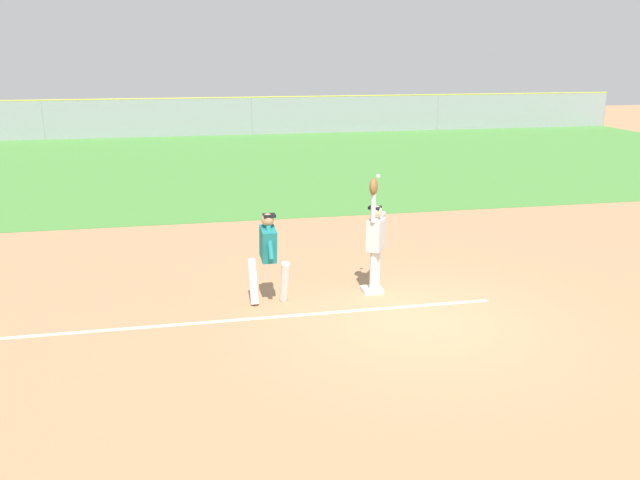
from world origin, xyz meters
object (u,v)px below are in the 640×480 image
(parked_car_green, at_px, (85,119))
(baseball, at_px, (378,176))
(fielder, at_px, (375,236))
(parked_car_red, at_px, (388,113))
(runner, at_px, (268,252))
(first_base, at_px, (372,290))
(parked_car_silver, at_px, (298,115))
(parked_car_white, at_px, (199,116))

(parked_car_green, bearing_deg, baseball, -79.71)
(fielder, distance_m, parked_car_red, 30.86)
(runner, bearing_deg, first_base, 4.12)
(first_base, distance_m, fielder, 1.08)
(first_base, height_order, parked_car_red, parked_car_red)
(baseball, bearing_deg, parked_car_red, 72.33)
(baseball, xyz_separation_m, parked_car_silver, (3.49, 29.08, -1.60))
(runner, height_order, parked_car_green, runner)
(baseball, distance_m, parked_car_red, 30.85)
(runner, relative_size, parked_car_white, 0.38)
(parked_car_white, xyz_separation_m, parked_car_red, (11.80, -0.33, 0.00))
(fielder, distance_m, parked_car_green, 30.75)
(runner, xyz_separation_m, parked_car_green, (-6.86, 29.61, -0.32))
(first_base, xyz_separation_m, baseball, (0.08, 0.03, 2.23))
(first_base, relative_size, parked_car_white, 0.08)
(parked_car_white, height_order, parked_car_silver, same)
(parked_car_silver, bearing_deg, first_base, -102.92)
(runner, relative_size, parked_car_red, 0.38)
(runner, relative_size, parked_car_silver, 0.38)
(baseball, distance_m, parked_car_green, 30.76)
(parked_car_white, bearing_deg, fielder, -80.99)
(fielder, xyz_separation_m, parked_car_green, (-8.95, 29.42, -0.45))
(baseball, height_order, parked_car_white, baseball)
(parked_car_red, bearing_deg, parked_car_green, 175.04)
(parked_car_white, bearing_deg, parked_car_red, 2.77)
(first_base, relative_size, baseball, 5.14)
(first_base, distance_m, parked_car_silver, 29.33)
(runner, bearing_deg, parked_car_green, 101.51)
(parked_car_silver, bearing_deg, baseball, -102.78)
(parked_car_silver, bearing_deg, parked_car_white, 168.17)
(runner, bearing_deg, fielder, 3.72)
(first_base, distance_m, parked_car_white, 29.82)
(baseball, xyz_separation_m, parked_car_white, (-2.44, 29.69, -1.60))
(parked_car_green, height_order, parked_car_red, same)
(parked_car_white, distance_m, parked_car_silver, 5.97)
(first_base, relative_size, parked_car_silver, 0.08)
(fielder, distance_m, baseball, 1.15)
(fielder, xyz_separation_m, parked_car_red, (9.39, 29.40, -0.45))
(parked_car_green, distance_m, parked_car_red, 18.34)
(first_base, height_order, baseball, baseball)
(parked_car_green, relative_size, parked_car_red, 1.01)
(fielder, height_order, parked_car_red, fielder)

